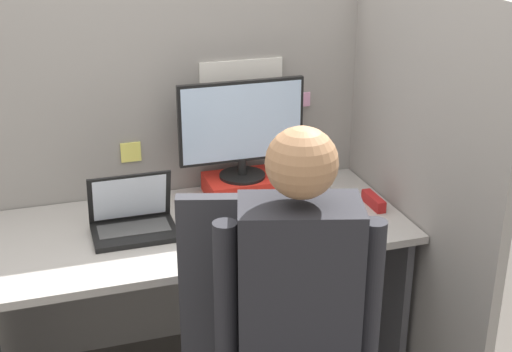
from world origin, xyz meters
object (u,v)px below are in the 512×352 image
(paper_box, at_px, (242,186))
(person, at_px, (310,326))
(stapler, at_px, (374,201))
(carrot_toy, at_px, (225,235))
(monitor, at_px, (242,127))
(laptop, at_px, (133,221))

(paper_box, distance_m, person, 1.08)
(paper_box, bearing_deg, stapler, -30.38)
(stapler, height_order, carrot_toy, carrot_toy)
(monitor, xyz_separation_m, person, (-0.12, -1.08, -0.24))
(laptop, bearing_deg, paper_box, 23.80)
(laptop, bearing_deg, carrot_toy, -29.57)
(laptop, bearing_deg, person, -66.60)
(laptop, relative_size, person, 0.23)
(stapler, bearing_deg, person, -126.71)
(monitor, distance_m, stapler, 0.61)
(carrot_toy, bearing_deg, person, -84.74)
(stapler, bearing_deg, paper_box, 149.62)
(paper_box, height_order, monitor, monitor)
(paper_box, xyz_separation_m, carrot_toy, (-0.18, -0.39, -0.01))
(monitor, bearing_deg, carrot_toy, -114.97)
(monitor, bearing_deg, person, -96.41)
(person, bearing_deg, monitor, 83.59)
(person, bearing_deg, laptop, 113.40)
(paper_box, height_order, stapler, paper_box)
(monitor, xyz_separation_m, stapler, (0.47, -0.28, -0.28))
(person, bearing_deg, paper_box, 83.58)
(laptop, relative_size, stapler, 2.04)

